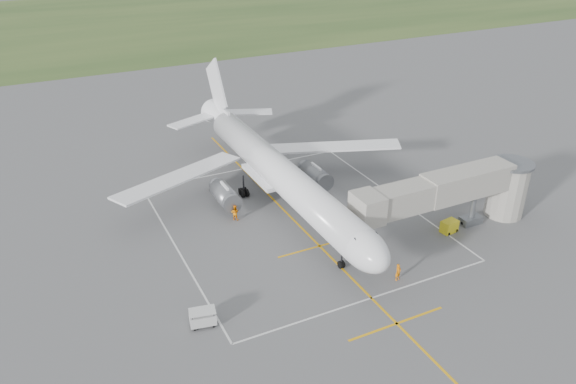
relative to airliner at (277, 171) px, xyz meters
name	(u,v)px	position (x,y,z in m)	size (l,w,h in m)	color
ground	(280,206)	(0.00, -0.75, -4.39)	(700.00, 700.00, 0.00)	#515153
grass_strip	(98,23)	(0.00, 129.25, -4.38)	(700.00, 120.00, 0.02)	#304A20
apron_markings	(302,228)	(0.00, -6.57, -4.38)	(28.20, 60.00, 0.01)	#E79F0D
airliner	(277,171)	(0.00, 0.00, 0.00)	(38.93, 46.75, 13.52)	white
jet_bridge	(461,191)	(15.72, -14.25, 0.35)	(23.40, 5.00, 7.20)	gray
gpu_unit	(449,226)	(14.52, -14.59, -3.70)	(2.02, 1.55, 1.39)	yellow
baggage_cart	(203,318)	(-15.38, -17.37, -3.58)	(2.50, 1.78, 1.59)	silver
ramp_worker_nose	(398,272)	(3.93, -19.45, -3.49)	(0.66, 0.43, 1.80)	orange
ramp_worker_wing	(235,213)	(-6.09, -1.39, -3.45)	(0.91, 0.71, 1.88)	orange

